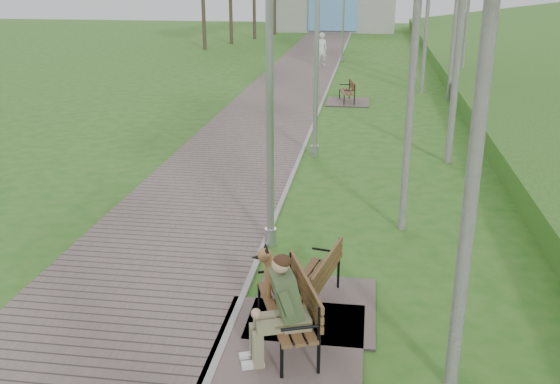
{
  "coord_description": "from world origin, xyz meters",
  "views": [
    {
      "loc": [
        1.82,
        -4.27,
        4.81
      ],
      "look_at": [
        0.36,
        5.7,
        1.23
      ],
      "focal_mm": 40.0,
      "sensor_mm": 36.0,
      "label": 1
    }
  ],
  "objects": [
    {
      "name": "bench_third",
      "position": [
        0.93,
        19.81,
        0.19
      ],
      "size": [
        1.66,
        1.84,
        1.02
      ],
      "color": "#6C5B57",
      "rests_on": "ground"
    },
    {
      "name": "bench_second",
      "position": [
        1.1,
        4.0,
        0.21
      ],
      "size": [
        1.84,
        2.04,
        1.13
      ],
      "color": "#6C5B57",
      "rests_on": "ground"
    },
    {
      "name": "lamp_post_near",
      "position": [
        0.12,
        6.19,
        2.68
      ],
      "size": [
        0.22,
        0.22,
        5.74
      ],
      "color": "#A4A7AC",
      "rests_on": "ground"
    },
    {
      "name": "bench_main",
      "position": [
        0.79,
        2.96,
        0.5
      ],
      "size": [
        2.02,
        2.24,
        1.76
      ],
      "color": "#6C5B57",
      "rests_on": "ground"
    },
    {
      "name": "walkway",
      "position": [
        -1.75,
        21.5,
        0.02
      ],
      "size": [
        3.5,
        67.0,
        0.04
      ],
      "primitive_type": "cube",
      "color": "#6C5B57",
      "rests_on": "ground"
    },
    {
      "name": "building_north",
      "position": [
        -1.5,
        50.97,
        1.99
      ],
      "size": [
        10.0,
        5.2,
        4.0
      ],
      "color": "#9E9E99",
      "rests_on": "ground"
    },
    {
      "name": "lamp_post_third",
      "position": [
        0.15,
        31.33,
        2.29
      ],
      "size": [
        0.19,
        0.19,
        4.9
      ],
      "color": "#A4A7AC",
      "rests_on": "ground"
    },
    {
      "name": "kerb",
      "position": [
        0.0,
        21.5,
        0.03
      ],
      "size": [
        0.1,
        67.0,
        0.05
      ],
      "primitive_type": "cube",
      "color": "#999993",
      "rests_on": "ground"
    },
    {
      "name": "pedestrian_near",
      "position": [
        -0.86,
        29.29,
        0.89
      ],
      "size": [
        0.74,
        0.58,
        1.78
      ],
      "primitive_type": "imported",
      "rotation": [
        0.0,
        0.0,
        3.41
      ],
      "color": "white",
      "rests_on": "ground"
    },
    {
      "name": "lamp_post_second",
      "position": [
        0.39,
        12.15,
        2.57
      ],
      "size": [
        0.21,
        0.21,
        5.5
      ],
      "color": "#A4A7AC",
      "rests_on": "ground"
    }
  ]
}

